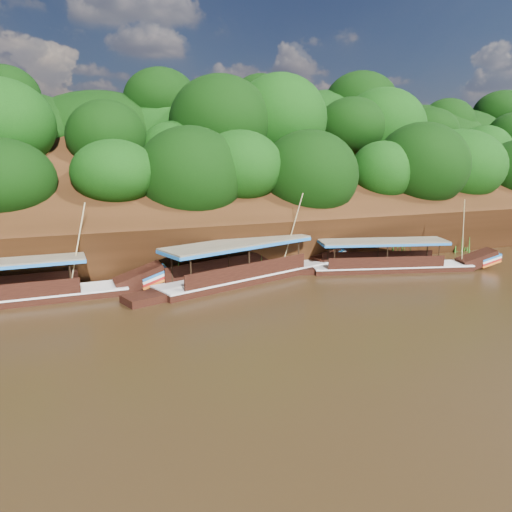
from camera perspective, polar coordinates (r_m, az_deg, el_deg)
The scene contains 6 objects.
ground at distance 27.25m, azimuth 6.14°, elevation -6.55°, with size 160.00×160.00×0.00m, color black.
riverbank at distance 47.62m, azimuth -6.40°, elevation 3.97°, with size 120.00×30.06×19.40m.
boat_0 at distance 37.73m, azimuth 16.24°, elevation -0.81°, with size 13.83×5.25×5.62m.
boat_1 at distance 33.96m, azimuth 0.23°, elevation -1.55°, with size 15.75×6.99×6.25m.
boat_2 at distance 31.90m, azimuth -25.38°, elevation -3.79°, with size 16.26×2.86×6.07m.
reeds at distance 34.34m, azimuth -6.37°, elevation -1.04°, with size 49.58×2.22×2.06m.
Camera 1 is at (-11.91, -22.86, 8.83)m, focal length 35.00 mm.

